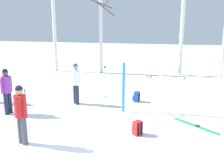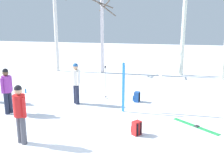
# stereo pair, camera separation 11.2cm
# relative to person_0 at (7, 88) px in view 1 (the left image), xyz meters

# --- Properties ---
(ground_plane) EXTENTS (60.00, 60.00, 0.00)m
(ground_plane) POSITION_rel_person_0_xyz_m (3.32, -1.16, -0.98)
(ground_plane) COLOR white
(person_0) EXTENTS (0.34, 0.51, 1.72)m
(person_0) POSITION_rel_person_0_xyz_m (0.00, 0.00, 0.00)
(person_0) COLOR #1E2338
(person_0) RESTS_ON ground_plane
(person_1) EXTENTS (0.40, 0.39, 1.72)m
(person_1) POSITION_rel_person_0_xyz_m (2.08, 1.66, 0.00)
(person_1) COLOR #1E2338
(person_1) RESTS_ON ground_plane
(person_2) EXTENTS (0.48, 0.34, 1.72)m
(person_2) POSITION_rel_person_0_xyz_m (1.81, -2.11, 0.00)
(person_2) COLOR #4C4C56
(person_2) RESTS_ON ground_plane
(ski_pair_planted_0) EXTENTS (0.15, 0.12, 1.89)m
(ski_pair_planted_0) POSITION_rel_person_0_xyz_m (5.50, 1.28, -0.04)
(ski_pair_planted_0) COLOR white
(ski_pair_planted_0) RESTS_ON ground_plane
(ski_pair_planted_1) EXTENTS (0.13, 0.10, 1.90)m
(ski_pair_planted_1) POSITION_rel_person_0_xyz_m (4.15, 1.11, -0.04)
(ski_pair_planted_1) COLOR blue
(ski_pair_planted_1) RESTS_ON ground_plane
(ski_pair_lying_0) EXTENTS (1.45, 1.26, 0.05)m
(ski_pair_lying_0) POSITION_rel_person_0_xyz_m (6.74, 0.21, -0.97)
(ski_pair_lying_0) COLOR green
(ski_pair_lying_0) RESTS_ON ground_plane
(ski_poles_0) EXTENTS (0.07, 0.22, 1.47)m
(ski_poles_0) POSITION_rel_person_0_xyz_m (3.07, 2.64, -0.20)
(ski_poles_0) COLOR #B2B2BC
(ski_poles_0) RESTS_ON ground_plane
(backpack_1) EXTENTS (0.35, 0.34, 0.44)m
(backpack_1) POSITION_rel_person_0_xyz_m (4.92, -0.84, -0.77)
(backpack_1) COLOR red
(backpack_1) RESTS_ON ground_plane
(backpack_2) EXTENTS (0.31, 0.28, 0.44)m
(backpack_2) POSITION_rel_person_0_xyz_m (4.49, 2.46, -0.77)
(backpack_2) COLOR #1E4C99
(backpack_2) RESTS_ON ground_plane
(water_bottle_0) EXTENTS (0.07, 0.07, 0.21)m
(water_bottle_0) POSITION_rel_person_0_xyz_m (-0.87, 2.67, -0.88)
(water_bottle_0) COLOR #1E72BF
(water_bottle_0) RESTS_ON ground_plane
(birch_tree_0) EXTENTS (1.53, 1.35, 6.66)m
(birch_tree_0) POSITION_rel_person_0_xyz_m (-1.65, 8.16, 2.47)
(birch_tree_0) COLOR silver
(birch_tree_0) RESTS_ON ground_plane
(birch_tree_1) EXTENTS (1.37, 1.82, 5.79)m
(birch_tree_1) POSITION_rel_person_0_xyz_m (1.50, 8.25, 2.05)
(birch_tree_1) COLOR silver
(birch_tree_1) RESTS_ON ground_plane
(birch_tree_2) EXTENTS (1.42, 1.37, 7.71)m
(birch_tree_2) POSITION_rel_person_0_xyz_m (6.47, 8.53, 3.03)
(birch_tree_2) COLOR silver
(birch_tree_2) RESTS_ON ground_plane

